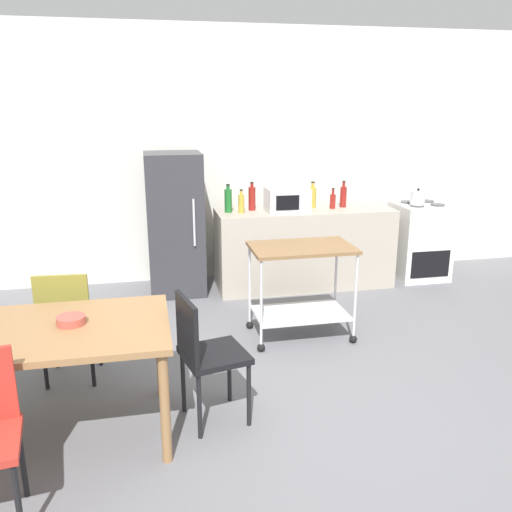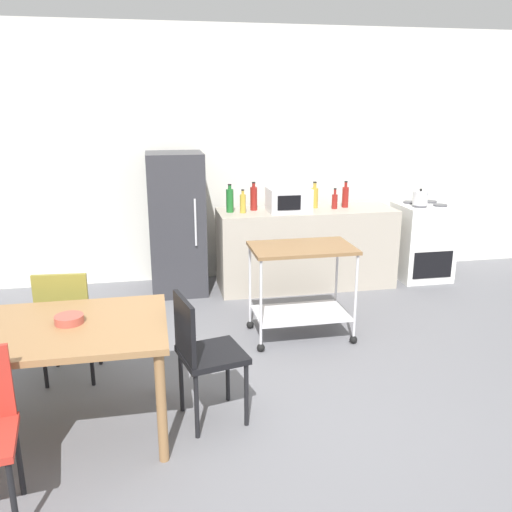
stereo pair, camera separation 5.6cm
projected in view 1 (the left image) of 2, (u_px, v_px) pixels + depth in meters
The scene contains 18 objects.
ground_plane at pixel (286, 416), 3.66m from camera, with size 12.00×12.00×0.00m, color slate.
back_wall at pixel (217, 156), 6.26m from camera, with size 8.40×0.12×2.90m, color silver.
kitchen_counter at pixel (304, 248), 6.16m from camera, with size 2.00×0.64×0.90m, color #A89E8E.
dining_table at pixel (45, 341), 3.26m from camera, with size 1.50×0.90×0.75m.
chair_black at pixel (205, 350), 3.47m from camera, with size 0.48×0.48×0.89m.
chair_olive at pixel (67, 318), 3.99m from camera, with size 0.43×0.43×0.89m.
stove_oven at pixel (419, 241), 6.46m from camera, with size 0.60×0.61×0.92m.
refrigerator at pixel (175, 224), 5.87m from camera, with size 0.60×0.63×1.55m.
kitchen_cart at pixel (301, 276), 4.77m from camera, with size 0.91×0.57×0.85m.
bottle_olive_oil at pixel (228, 200), 5.84m from camera, with size 0.08×0.08×0.31m.
bottle_hot_sauce at pixel (241, 203), 5.81m from camera, with size 0.06×0.06×0.26m.
bottle_soy_sauce at pixel (252, 198), 5.95m from camera, with size 0.08×0.08×0.31m.
microwave at pixel (287, 200), 5.88m from camera, with size 0.46×0.35×0.26m.
bottle_sparkling_water at pixel (313, 197), 6.10m from camera, with size 0.08×0.08×0.30m.
bottle_soda at pixel (333, 201), 6.06m from camera, with size 0.06×0.06×0.23m.
bottle_wine at pixel (343, 196), 6.14m from camera, with size 0.07×0.07×0.30m.
fruit_bowl at pixel (71, 320), 3.29m from camera, with size 0.18×0.18×0.05m, color #B24C3F.
kettle at pixel (418, 198), 6.19m from camera, with size 0.24×0.17×0.19m.
Camera 1 is at (-0.86, -3.10, 2.07)m, focal length 37.65 mm.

